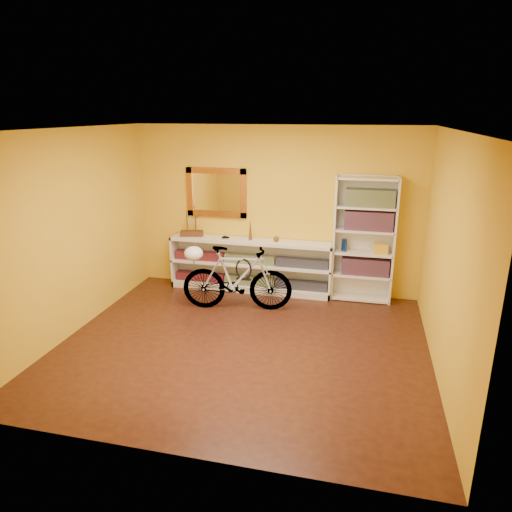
% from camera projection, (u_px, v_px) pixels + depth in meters
% --- Properties ---
extents(floor, '(4.50, 4.00, 0.01)m').
position_uv_depth(floor, '(243.00, 345.00, 5.76)').
color(floor, black).
rests_on(floor, ground).
extents(ceiling, '(4.50, 4.00, 0.01)m').
position_uv_depth(ceiling, '(241.00, 129.00, 4.97)').
color(ceiling, silver).
rests_on(ceiling, ground).
extents(back_wall, '(4.50, 0.01, 2.60)m').
position_uv_depth(back_wall, '(275.00, 210.00, 7.22)').
color(back_wall, gold).
rests_on(back_wall, ground).
extents(left_wall, '(0.01, 4.00, 2.60)m').
position_uv_depth(left_wall, '(71.00, 234.00, 5.86)').
color(left_wall, gold).
rests_on(left_wall, ground).
extents(right_wall, '(0.01, 4.00, 2.60)m').
position_uv_depth(right_wall, '(448.00, 259.00, 4.87)').
color(right_wall, gold).
rests_on(right_wall, ground).
extents(gilt_mirror, '(0.98, 0.06, 0.78)m').
position_uv_depth(gilt_mirror, '(216.00, 193.00, 7.32)').
color(gilt_mirror, '#92521A').
rests_on(gilt_mirror, back_wall).
extents(wall_socket, '(0.09, 0.02, 0.09)m').
position_uv_depth(wall_socket, '(330.00, 278.00, 7.32)').
color(wall_socket, silver).
rests_on(wall_socket, back_wall).
extents(console_unit, '(2.60, 0.35, 0.85)m').
position_uv_depth(console_unit, '(250.00, 265.00, 7.39)').
color(console_unit, silver).
rests_on(console_unit, floor).
extents(cd_row_lower, '(2.50, 0.13, 0.14)m').
position_uv_depth(cd_row_lower, '(250.00, 281.00, 7.45)').
color(cd_row_lower, black).
rests_on(cd_row_lower, console_unit).
extents(cd_row_upper, '(2.50, 0.13, 0.14)m').
position_uv_depth(cd_row_upper, '(250.00, 259.00, 7.34)').
color(cd_row_upper, navy).
rests_on(cd_row_upper, console_unit).
extents(model_ship, '(0.38, 0.21, 0.43)m').
position_uv_depth(model_ship, '(191.00, 223.00, 7.41)').
color(model_ship, '#412212').
rests_on(model_ship, console_unit).
extents(toy_car, '(0.00, 0.00, 0.00)m').
position_uv_depth(toy_car, '(226.00, 238.00, 7.35)').
color(toy_car, black).
rests_on(toy_car, console_unit).
extents(bronze_ornament, '(0.06, 0.06, 0.34)m').
position_uv_depth(bronze_ornament, '(250.00, 229.00, 7.21)').
color(bronze_ornament, brown).
rests_on(bronze_ornament, console_unit).
extents(decorative_orb, '(0.08, 0.08, 0.08)m').
position_uv_depth(decorative_orb, '(276.00, 239.00, 7.16)').
color(decorative_orb, brown).
rests_on(decorative_orb, console_unit).
extents(bookcase, '(0.90, 0.30, 1.90)m').
position_uv_depth(bookcase, '(364.00, 240.00, 6.87)').
color(bookcase, silver).
rests_on(bookcase, floor).
extents(book_row_a, '(0.70, 0.22, 0.26)m').
position_uv_depth(book_row_a, '(365.00, 266.00, 6.98)').
color(book_row_a, maroon).
rests_on(book_row_a, bookcase).
extents(book_row_b, '(0.70, 0.22, 0.28)m').
position_uv_depth(book_row_b, '(369.00, 220.00, 6.77)').
color(book_row_b, maroon).
rests_on(book_row_b, bookcase).
extents(book_row_c, '(0.70, 0.22, 0.25)m').
position_uv_depth(book_row_c, '(370.00, 198.00, 6.67)').
color(book_row_c, navy).
rests_on(book_row_c, bookcase).
extents(travel_mug, '(0.08, 0.08, 0.19)m').
position_uv_depth(travel_mug, '(344.00, 245.00, 6.94)').
color(travel_mug, '#16379C').
rests_on(travel_mug, bookcase).
extents(red_tin, '(0.17, 0.17, 0.16)m').
position_uv_depth(red_tin, '(353.00, 200.00, 6.76)').
color(red_tin, maroon).
rests_on(red_tin, bookcase).
extents(yellow_bag, '(0.22, 0.16, 0.15)m').
position_uv_depth(yellow_bag, '(381.00, 249.00, 6.81)').
color(yellow_bag, yellow).
rests_on(yellow_bag, bookcase).
extents(bicycle, '(0.67, 1.67, 0.96)m').
position_uv_depth(bicycle, '(237.00, 278.00, 6.66)').
color(bicycle, silver).
rests_on(bicycle, floor).
extents(helmet, '(0.27, 0.26, 0.21)m').
position_uv_depth(helmet, '(194.00, 253.00, 6.59)').
color(helmet, white).
rests_on(helmet, bicycle).
extents(u_lock, '(0.24, 0.03, 0.24)m').
position_uv_depth(u_lock, '(244.00, 269.00, 6.61)').
color(u_lock, black).
rests_on(u_lock, bicycle).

